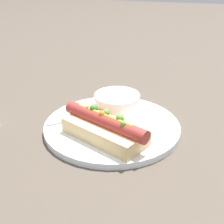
% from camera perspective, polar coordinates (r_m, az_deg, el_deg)
% --- Properties ---
extents(ground_plane, '(4.00, 4.00, 0.00)m').
position_cam_1_polar(ground_plane, '(0.66, 0.00, -3.18)').
color(ground_plane, '#4C4238').
extents(dinner_plate, '(0.28, 0.28, 0.01)m').
position_cam_1_polar(dinner_plate, '(0.65, 0.00, -2.69)').
color(dinner_plate, white).
rests_on(dinner_plate, ground_plane).
extents(hot_dog, '(0.18, 0.14, 0.06)m').
position_cam_1_polar(hot_dog, '(0.59, -1.17, -2.93)').
color(hot_dog, '#E5C17F').
rests_on(hot_dog, dinner_plate).
extents(soup_bowl, '(0.10, 0.10, 0.05)m').
position_cam_1_polar(soup_bowl, '(0.68, 1.28, 1.54)').
color(soup_bowl, white).
rests_on(soup_bowl, dinner_plate).
extents(spoon, '(0.12, 0.10, 0.01)m').
position_cam_1_polar(spoon, '(0.68, -3.72, -0.51)').
color(spoon, '#B7B7BC').
rests_on(spoon, dinner_plate).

